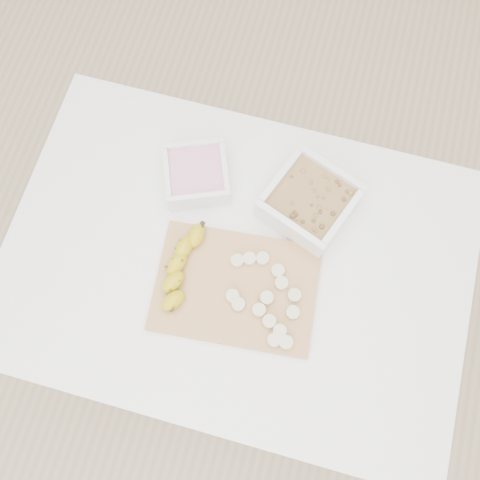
% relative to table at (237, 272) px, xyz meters
% --- Properties ---
extents(ground, '(3.50, 3.50, 0.00)m').
position_rel_table_xyz_m(ground, '(0.00, 0.00, -0.65)').
color(ground, '#C6AD89').
rests_on(ground, ground).
extents(table, '(1.00, 0.70, 0.75)m').
position_rel_table_xyz_m(table, '(0.00, 0.00, 0.00)').
color(table, white).
rests_on(table, ground).
extents(bowl_yogurt, '(0.18, 0.18, 0.06)m').
position_rel_table_xyz_m(bowl_yogurt, '(-0.13, 0.16, 0.13)').
color(bowl_yogurt, white).
rests_on(bowl_yogurt, table).
extents(bowl_granola, '(0.22, 0.22, 0.08)m').
position_rel_table_xyz_m(bowl_granola, '(0.12, 0.16, 0.14)').
color(bowl_granola, white).
rests_on(bowl_granola, table).
extents(cutting_board, '(0.36, 0.27, 0.01)m').
position_rel_table_xyz_m(cutting_board, '(0.02, -0.06, 0.10)').
color(cutting_board, tan).
rests_on(cutting_board, table).
extents(banana, '(0.10, 0.20, 0.03)m').
position_rel_table_xyz_m(banana, '(-0.10, -0.05, 0.13)').
color(banana, '#BCA40E').
rests_on(banana, cutting_board).
extents(banana_slices, '(0.17, 0.19, 0.02)m').
position_rel_table_xyz_m(banana_slices, '(0.08, -0.07, 0.12)').
color(banana_slices, beige).
rests_on(banana_slices, cutting_board).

